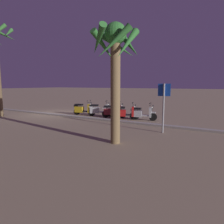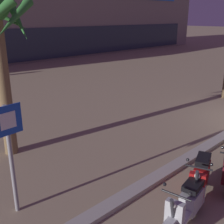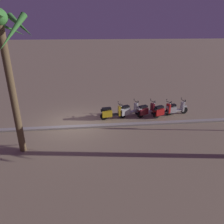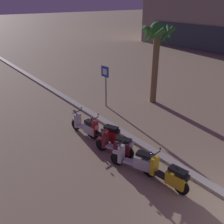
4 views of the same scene
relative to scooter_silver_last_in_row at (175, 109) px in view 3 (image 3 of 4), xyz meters
The scene contains 8 objects.
ground_plane 7.32m from the scooter_silver_last_in_row, ahead, with size 200.00×200.00×0.00m, color #9E896B.
curb_strip 7.40m from the scooter_silver_last_in_row, 10.96° to the left, with size 60.00×0.36×0.12m, color #ADA89E.
scooter_silver_last_in_row is the anchor object (origin of this frame).
scooter_red_mid_rear 1.12m from the scooter_silver_last_in_row, 16.56° to the left, with size 1.66×0.84×1.17m.
scooter_maroon_lead_nearest 2.16m from the scooter_silver_last_in_row, ahead, with size 1.64×0.87×1.17m.
scooter_silver_second_in_line 3.41m from the scooter_silver_last_in_row, ahead, with size 1.72×0.91×1.17m.
scooter_yellow_mid_centre 4.70m from the scooter_silver_last_in_row, ahead, with size 1.80×0.61×1.17m.
palm_tree_by_mall_entrance 11.26m from the scooter_silver_last_in_row, 21.05° to the left, with size 2.54×2.55×6.68m.
Camera 3 is at (-1.24, 12.57, 5.96)m, focal length 33.40 mm.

